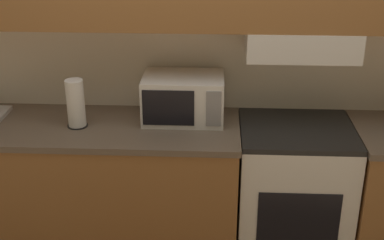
% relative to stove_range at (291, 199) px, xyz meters
% --- Properties ---
extents(ground_plane, '(16.00, 16.00, 0.00)m').
position_rel_stove_range_xyz_m(ground_plane, '(-0.64, 0.29, -0.47)').
color(ground_plane, '#7F664C').
extents(wall_back, '(5.59, 0.38, 2.55)m').
position_rel_stove_range_xyz_m(wall_back, '(-0.62, 0.22, 1.07)').
color(wall_back, silver).
rests_on(wall_back, ground_plane).
extents(lower_counter_main, '(1.91, 0.62, 0.94)m').
position_rel_stove_range_xyz_m(lower_counter_main, '(-1.28, -0.01, 0.00)').
color(lower_counter_main, '#936033').
rests_on(lower_counter_main, ground_plane).
extents(stove_range, '(0.64, 0.58, 0.94)m').
position_rel_stove_range_xyz_m(stove_range, '(0.00, 0.00, 0.00)').
color(stove_range, white).
rests_on(stove_range, ground_plane).
extents(microwave, '(0.46, 0.33, 0.26)m').
position_rel_stove_range_xyz_m(microwave, '(-0.65, 0.10, 0.60)').
color(microwave, white).
rests_on(microwave, lower_counter_main).
extents(paper_towel_roll, '(0.12, 0.12, 0.28)m').
position_rel_stove_range_xyz_m(paper_towel_roll, '(-1.25, -0.04, 0.61)').
color(paper_towel_roll, black).
rests_on(paper_towel_roll, lower_counter_main).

